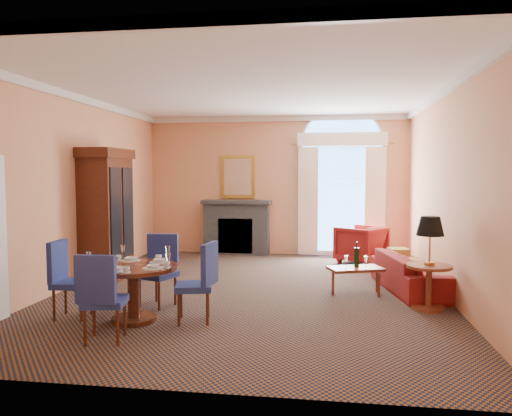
# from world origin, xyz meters

# --- Properties ---
(ground) EXTENTS (7.50, 7.50, 0.00)m
(ground) POSITION_xyz_m (0.00, 0.00, 0.00)
(ground) COLOR #0F1B32
(ground) RESTS_ON ground
(room_envelope) EXTENTS (6.04, 7.52, 3.45)m
(room_envelope) POSITION_xyz_m (-0.03, 0.67, 2.51)
(room_envelope) COLOR #E59B6D
(room_envelope) RESTS_ON ground
(armoire) EXTENTS (0.67, 1.18, 2.32)m
(armoire) POSITION_xyz_m (-2.72, 0.57, 1.12)
(armoire) COLOR #39180D
(armoire) RESTS_ON ground
(dining_table) EXTENTS (1.14, 1.14, 0.92)m
(dining_table) POSITION_xyz_m (-1.23, -1.85, 0.54)
(dining_table) COLOR #39180D
(dining_table) RESTS_ON ground
(dining_chair_north) EXTENTS (0.58, 0.58, 1.01)m
(dining_chair_north) POSITION_xyz_m (-1.18, -1.00, 0.58)
(dining_chair_north) COLOR navy
(dining_chair_north) RESTS_ON ground
(dining_chair_south) EXTENTS (0.52, 0.52, 1.01)m
(dining_chair_south) POSITION_xyz_m (-1.26, -2.71, 0.58)
(dining_chair_south) COLOR navy
(dining_chair_south) RESTS_ON ground
(dining_chair_east) EXTENTS (0.54, 0.54, 1.01)m
(dining_chair_east) POSITION_xyz_m (-0.37, -1.74, 0.58)
(dining_chair_east) COLOR navy
(dining_chair_east) RESTS_ON ground
(dining_chair_west) EXTENTS (0.49, 0.49, 1.01)m
(dining_chair_west) POSITION_xyz_m (-2.18, -1.81, 0.58)
(dining_chair_west) COLOR navy
(dining_chair_west) RESTS_ON ground
(sofa) EXTENTS (1.14, 2.12, 0.59)m
(sofa) POSITION_xyz_m (2.55, 0.38, 0.29)
(sofa) COLOR maroon
(sofa) RESTS_ON ground
(armchair) EXTENTS (1.20, 1.20, 0.79)m
(armchair) POSITION_xyz_m (1.90, 2.75, 0.40)
(armchair) COLOR maroon
(armchair) RESTS_ON ground
(coffee_table) EXTENTS (0.93, 0.71, 0.80)m
(coffee_table) POSITION_xyz_m (1.64, 0.06, 0.40)
(coffee_table) COLOR brown
(coffee_table) RESTS_ON ground
(side_table) EXTENTS (0.62, 0.62, 1.27)m
(side_table) POSITION_xyz_m (2.60, -0.72, 0.81)
(side_table) COLOR brown
(side_table) RESTS_ON ground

